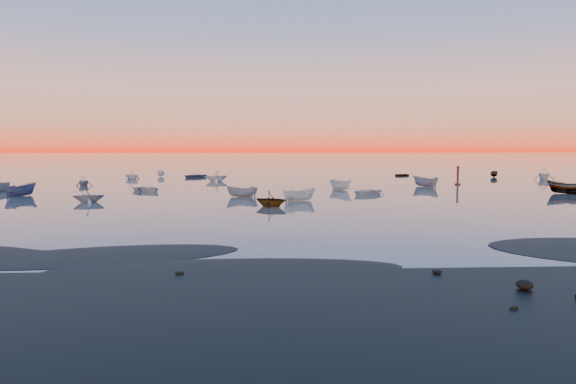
{
  "coord_description": "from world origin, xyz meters",
  "views": [
    {
      "loc": [
        -5.4,
        -29.46,
        6.03
      ],
      "look_at": [
        -2.38,
        28.0,
        1.18
      ],
      "focal_mm": 35.0,
      "sensor_mm": 36.0,
      "label": 1
    }
  ],
  "objects": [
    {
      "name": "channel_marker",
      "position": [
        24.65,
        53.61,
        1.22
      ],
      "size": [
        0.87,
        0.87,
        3.08
      ],
      "color": "#44120E",
      "rests_on": "ground"
    },
    {
      "name": "ground",
      "position": [
        0.0,
        100.0,
        0.0
      ],
      "size": [
        600.0,
        600.0,
        0.0
      ],
      "primitive_type": "plane",
      "color": "#6B6059",
      "rests_on": "ground"
    },
    {
      "name": "boat_near_center",
      "position": [
        -1.06,
        30.36,
        0.0
      ],
      "size": [
        3.14,
        4.25,
        1.36
      ],
      "primitive_type": "imported",
      "rotation": [
        0.0,
        0.0,
        2.0
      ],
      "color": "silver",
      "rests_on": "ground"
    },
    {
      "name": "mud_lobes",
      "position": [
        0.0,
        -1.0,
        0.01
      ],
      "size": [
        140.0,
        6.0,
        0.07
      ],
      "primitive_type": null,
      "color": "black",
      "rests_on": "ground"
    },
    {
      "name": "boat_near_left",
      "position": [
        -19.82,
        43.75,
        0.0
      ],
      "size": [
        4.4,
        4.64,
        1.13
      ],
      "primitive_type": "imported",
      "rotation": [
        0.0,
        0.0,
        0.85
      ],
      "color": "silver",
      "rests_on": "ground"
    },
    {
      "name": "moored_fleet",
      "position": [
        0.0,
        53.0,
        0.0
      ],
      "size": [
        124.0,
        58.0,
        1.2
      ],
      "primitive_type": null,
      "color": "silver",
      "rests_on": "ground"
    }
  ]
}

